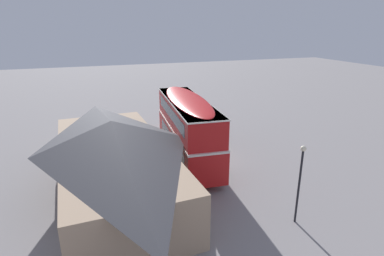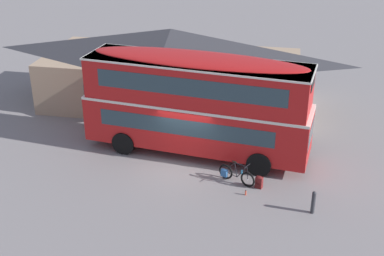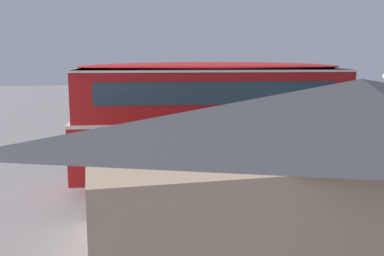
# 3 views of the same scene
# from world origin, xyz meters

# --- Properties ---
(ground_plane) EXTENTS (120.00, 120.00, 0.00)m
(ground_plane) POSITION_xyz_m (0.00, 0.00, 0.00)
(ground_plane) COLOR gray
(double_decker_bus) EXTENTS (10.59, 3.35, 4.79)m
(double_decker_bus) POSITION_xyz_m (0.29, 1.29, 2.64)
(double_decker_bus) COLOR black
(double_decker_bus) RESTS_ON ground
(touring_bicycle) EXTENTS (1.66, 0.80, 0.99)m
(touring_bicycle) POSITION_xyz_m (2.49, -0.98, 0.37)
(touring_bicycle) COLOR black
(touring_bicycle) RESTS_ON ground
(backpack_on_ground) EXTENTS (0.34, 0.32, 0.54)m
(backpack_on_ground) POSITION_xyz_m (3.54, -1.18, 0.28)
(backpack_on_ground) COLOR maroon
(backpack_on_ground) RESTS_ON ground
(water_bottle_red_squeeze) EXTENTS (0.07, 0.07, 0.23)m
(water_bottle_red_squeeze) POSITION_xyz_m (3.08, -1.87, 0.11)
(water_bottle_red_squeeze) COLOR #D84C33
(water_bottle_red_squeeze) RESTS_ON ground
(pub_building) EXTENTS (14.90, 7.09, 4.42)m
(pub_building) POSITION_xyz_m (-2.46, 6.82, 2.26)
(pub_building) COLOR tan
(pub_building) RESTS_ON ground
(street_lamp) EXTENTS (0.28, 0.28, 4.19)m
(street_lamp) POSITION_xyz_m (-8.83, -1.47, 2.62)
(street_lamp) COLOR black
(street_lamp) RESTS_ON ground
(kerb_bollard) EXTENTS (0.16, 0.16, 0.97)m
(kerb_bollard) POSITION_xyz_m (5.78, -2.53, 0.50)
(kerb_bollard) COLOR #333338
(kerb_bollard) RESTS_ON ground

